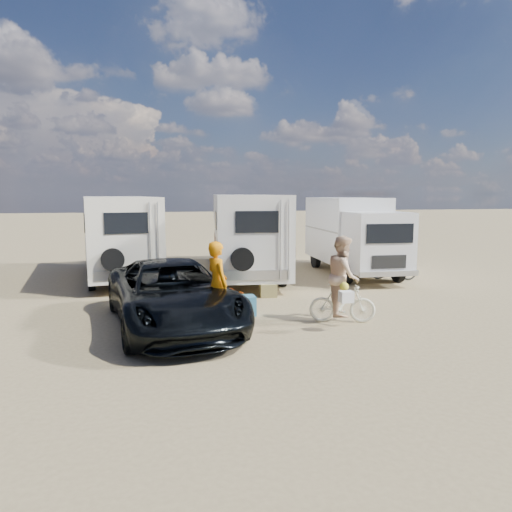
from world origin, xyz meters
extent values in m
plane|color=#98835A|center=(0.00, 0.00, 0.00)|extent=(140.00, 140.00, 0.00)
imported|color=black|center=(-3.09, 1.00, 0.74)|extent=(3.15, 5.64, 1.49)
imported|color=#E5510D|center=(-2.17, 0.29, 0.45)|extent=(1.82, 1.07, 0.90)
imported|color=beige|center=(0.79, 0.43, 0.46)|extent=(1.58, 0.91, 0.92)
imported|color=orange|center=(-2.17, 0.29, 0.91)|extent=(0.61, 0.76, 1.81)
imported|color=#CEAA86|center=(0.79, 0.43, 0.93)|extent=(0.96, 1.08, 1.86)
imported|color=#242725|center=(4.82, 5.11, 0.41)|extent=(1.64, 1.12, 0.82)
cube|color=teal|center=(-1.34, 1.60, 0.24)|extent=(0.61, 0.45, 0.48)
cube|color=olive|center=(-0.16, 3.52, 0.19)|extent=(0.54, 0.54, 0.38)
camera|label=1|loc=(-3.69, -9.40, 2.98)|focal=32.69mm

